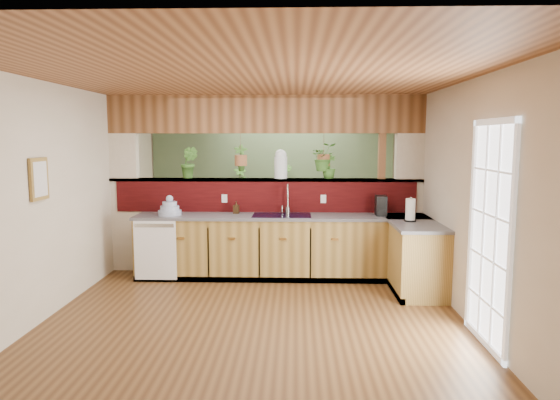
{
  "coord_description": "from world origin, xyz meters",
  "views": [
    {
      "loc": [
        0.44,
        -5.98,
        1.98
      ],
      "look_at": [
        0.23,
        0.7,
        1.15
      ],
      "focal_mm": 32.0,
      "sensor_mm": 36.0,
      "label": 1
    }
  ],
  "objects_px": {
    "faucet": "(287,198)",
    "glass_jar": "(281,164)",
    "soap_dispenser": "(236,207)",
    "paper_towel": "(410,210)",
    "dish_stack": "(170,209)",
    "shelving_console": "(263,218)",
    "coffee_maker": "(381,206)"
  },
  "relations": [
    {
      "from": "soap_dispenser",
      "to": "paper_towel",
      "type": "height_order",
      "value": "paper_towel"
    },
    {
      "from": "paper_towel",
      "to": "glass_jar",
      "type": "xyz_separation_m",
      "value": [
        -1.72,
        0.85,
        0.56
      ]
    },
    {
      "from": "dish_stack",
      "to": "coffee_maker",
      "type": "bearing_deg",
      "value": 1.55
    },
    {
      "from": "faucet",
      "to": "glass_jar",
      "type": "distance_m",
      "value": 0.53
    },
    {
      "from": "soap_dispenser",
      "to": "paper_towel",
      "type": "distance_m",
      "value": 2.43
    },
    {
      "from": "faucet",
      "to": "paper_towel",
      "type": "relative_size",
      "value": 1.34
    },
    {
      "from": "faucet",
      "to": "coffee_maker",
      "type": "xyz_separation_m",
      "value": [
        1.32,
        -0.13,
        -0.1
      ]
    },
    {
      "from": "faucet",
      "to": "coffee_maker",
      "type": "height_order",
      "value": "faucet"
    },
    {
      "from": "paper_towel",
      "to": "shelving_console",
      "type": "height_order",
      "value": "paper_towel"
    },
    {
      "from": "soap_dispenser",
      "to": "glass_jar",
      "type": "xyz_separation_m",
      "value": [
        0.64,
        0.24,
        0.61
      ]
    },
    {
      "from": "faucet",
      "to": "shelving_console",
      "type": "relative_size",
      "value": 0.28
    },
    {
      "from": "faucet",
      "to": "glass_jar",
      "type": "xyz_separation_m",
      "value": [
        -0.1,
        0.22,
        0.47
      ]
    },
    {
      "from": "coffee_maker",
      "to": "dish_stack",
      "type": "bearing_deg",
      "value": -176.2
    },
    {
      "from": "faucet",
      "to": "glass_jar",
      "type": "relative_size",
      "value": 1.01
    },
    {
      "from": "faucet",
      "to": "soap_dispenser",
      "type": "height_order",
      "value": "faucet"
    },
    {
      "from": "faucet",
      "to": "soap_dispenser",
      "type": "distance_m",
      "value": 0.75
    },
    {
      "from": "soap_dispenser",
      "to": "coffee_maker",
      "type": "relative_size",
      "value": 0.65
    },
    {
      "from": "faucet",
      "to": "paper_towel",
      "type": "bearing_deg",
      "value": -21.45
    },
    {
      "from": "dish_stack",
      "to": "coffee_maker",
      "type": "relative_size",
      "value": 1.17
    },
    {
      "from": "glass_jar",
      "to": "shelving_console",
      "type": "height_order",
      "value": "glass_jar"
    },
    {
      "from": "paper_towel",
      "to": "faucet",
      "type": "bearing_deg",
      "value": 158.55
    },
    {
      "from": "soap_dispenser",
      "to": "glass_jar",
      "type": "bearing_deg",
      "value": 20.34
    },
    {
      "from": "faucet",
      "to": "glass_jar",
      "type": "bearing_deg",
      "value": 115.56
    },
    {
      "from": "faucet",
      "to": "shelving_console",
      "type": "xyz_separation_m",
      "value": [
        -0.49,
        2.12,
        -0.63
      ]
    },
    {
      "from": "paper_towel",
      "to": "shelving_console",
      "type": "bearing_deg",
      "value": 127.44
    },
    {
      "from": "faucet",
      "to": "dish_stack",
      "type": "height_order",
      "value": "faucet"
    },
    {
      "from": "dish_stack",
      "to": "glass_jar",
      "type": "distance_m",
      "value": 1.73
    },
    {
      "from": "soap_dispenser",
      "to": "coffee_maker",
      "type": "xyz_separation_m",
      "value": [
        2.06,
        -0.11,
        0.04
      ]
    },
    {
      "from": "shelving_console",
      "to": "coffee_maker",
      "type": "bearing_deg",
      "value": -47.49
    },
    {
      "from": "dish_stack",
      "to": "glass_jar",
      "type": "relative_size",
      "value": 0.76
    },
    {
      "from": "dish_stack",
      "to": "paper_towel",
      "type": "distance_m",
      "value": 3.3
    },
    {
      "from": "paper_towel",
      "to": "glass_jar",
      "type": "relative_size",
      "value": 0.75
    }
  ]
}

